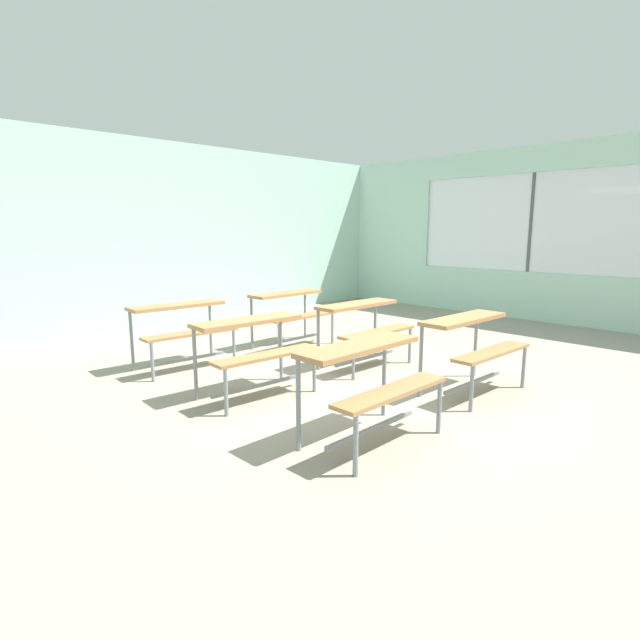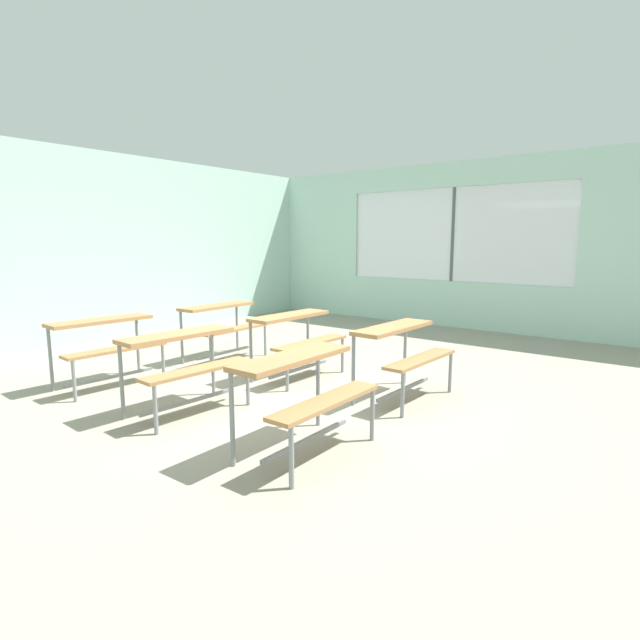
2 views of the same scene
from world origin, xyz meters
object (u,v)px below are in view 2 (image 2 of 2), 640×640
desk_bench_r0c0 (304,380)px  desk_bench_r2c1 (223,318)px  desk_bench_r1c1 (297,330)px  desk_bench_r0c1 (402,344)px  desk_bench_r1c0 (185,353)px  desk_bench_r2c0 (106,336)px

desk_bench_r0c0 → desk_bench_r2c1: size_ratio=0.99×
desk_bench_r2c1 → desk_bench_r0c0: bearing=-122.4°
desk_bench_r0c0 → desk_bench_r1c1: (1.57, 1.43, 0.00)m
desk_bench_r0c1 → desk_bench_r1c1: 1.37m
desk_bench_r0c1 → desk_bench_r1c0: bearing=140.2°
desk_bench_r2c0 → desk_bench_r2c1: 1.62m
desk_bench_r1c0 → desk_bench_r2c1: size_ratio=1.01×
desk_bench_r0c1 → desk_bench_r1c0: size_ratio=0.98×
desk_bench_r2c0 → desk_bench_r2c1: bearing=0.8°
desk_bench_r2c0 → desk_bench_r0c1: bearing=-57.1°
desk_bench_r1c1 → desk_bench_r2c0: 2.11m
desk_bench_r0c1 → desk_bench_r2c0: (-1.61, 2.78, 0.00)m
desk_bench_r1c0 → desk_bench_r0c1: bearing=-38.0°
desk_bench_r0c0 → desk_bench_r2c0: (0.01, 2.84, 0.00)m
desk_bench_r1c0 → desk_bench_r1c1: bearing=1.8°
desk_bench_r0c1 → desk_bench_r2c0: 3.22m
desk_bench_r0c0 → desk_bench_r2c1: (1.63, 2.79, 0.00)m
desk_bench_r1c0 → desk_bench_r2c0: bearing=93.1°
desk_bench_r1c0 → desk_bench_r2c1: 2.09m
desk_bench_r0c1 → desk_bench_r1c0: same height
desk_bench_r0c1 → desk_bench_r1c0: (-1.61, 1.40, 0.00)m
desk_bench_r2c0 → desk_bench_r0c0: bearing=-87.4°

